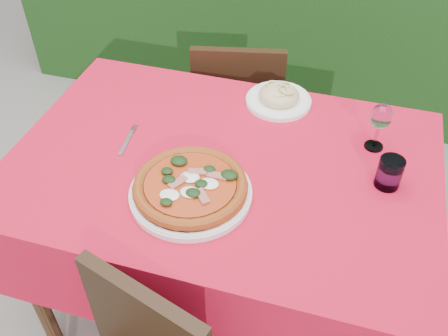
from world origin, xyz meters
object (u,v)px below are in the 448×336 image
(water_glass, at_px, (389,174))
(wine_glass, at_px, (381,118))
(pasta_plate, at_px, (279,97))
(pizza_plate, at_px, (190,188))
(chair_far, at_px, (238,111))
(fork, at_px, (126,143))

(water_glass, distance_m, wine_glass, 0.18)
(pasta_plate, bearing_deg, water_glass, -38.99)
(pizza_plate, xyz_separation_m, wine_glass, (0.47, 0.35, 0.08))
(chair_far, xyz_separation_m, water_glass, (0.59, -0.60, 0.33))
(pasta_plate, relative_size, fork, 1.37)
(chair_far, height_order, pasta_plate, pasta_plate)
(pizza_plate, height_order, wine_glass, wine_glass)
(pizza_plate, xyz_separation_m, water_glass, (0.51, 0.20, 0.01))
(water_glass, bearing_deg, pasta_plate, 141.01)
(pasta_plate, xyz_separation_m, wine_glass, (0.33, -0.14, 0.09))
(pasta_plate, bearing_deg, pizza_plate, -105.58)
(chair_far, relative_size, pasta_plate, 3.63)
(pizza_plate, relative_size, pasta_plate, 1.60)
(fork, bearing_deg, water_glass, -3.12)
(wine_glass, relative_size, fork, 0.97)
(pasta_plate, height_order, water_glass, water_glass)
(chair_far, height_order, fork, chair_far)
(chair_far, bearing_deg, pasta_plate, 113.76)
(wine_glass, bearing_deg, pasta_plate, 156.20)
(pizza_plate, relative_size, wine_glass, 2.27)
(water_glass, distance_m, fork, 0.78)
(water_glass, relative_size, fork, 0.56)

